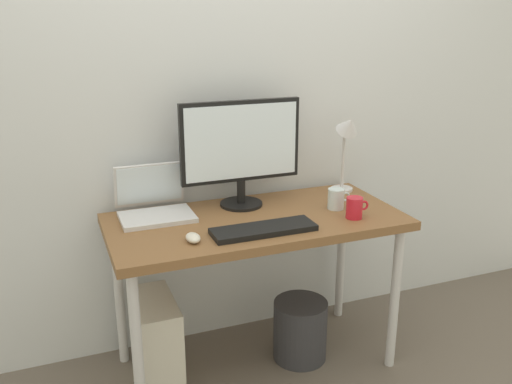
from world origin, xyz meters
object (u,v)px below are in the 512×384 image
object	(u,v)px
computer_tower	(156,342)
wastebasket	(300,330)
desk	(256,233)
coffee_mug	(355,208)
glass_cup	(336,199)
monitor	(241,147)
desk_lamp	(348,137)
keyboard	(264,229)
laptop	(154,203)
mouse	(193,238)

from	to	relation	value
computer_tower	wastebasket	world-z (taller)	computer_tower
desk	computer_tower	world-z (taller)	desk
coffee_mug	computer_tower	xyz separation A→B (m)	(-0.88, 0.18, -0.59)
coffee_mug	glass_cup	bearing A→B (deg)	96.40
monitor	desk_lamp	world-z (taller)	monitor
keyboard	wastebasket	world-z (taller)	keyboard
laptop	keyboard	size ratio (longest dim) A/B	0.73
computer_tower	desk_lamp	bearing A→B (deg)	8.63
wastebasket	desk_lamp	bearing A→B (deg)	32.25
mouse	desk_lamp	bearing A→B (deg)	21.04
glass_cup	computer_tower	bearing A→B (deg)	177.00
desk_lamp	computer_tower	xyz separation A→B (m)	(-1.03, -0.16, -0.83)
wastebasket	glass_cup	bearing A→B (deg)	3.73
monitor	keyboard	distance (m)	0.44
desk_lamp	coffee_mug	distance (m)	0.44
keyboard	coffee_mug	size ratio (longest dim) A/B	4.06
desk	computer_tower	size ratio (longest dim) A/B	3.12
wastebasket	keyboard	bearing A→B (deg)	-151.41
monitor	computer_tower	xyz separation A→B (m)	(-0.47, -0.16, -0.82)
coffee_mug	laptop	bearing A→B (deg)	156.41
desk	coffee_mug	world-z (taller)	coffee_mug
laptop	coffee_mug	xyz separation A→B (m)	(0.82, -0.36, -0.01)
mouse	computer_tower	world-z (taller)	mouse
laptop	glass_cup	xyz separation A→B (m)	(0.80, -0.22, -0.01)
desk_lamp	coffee_mug	xyz separation A→B (m)	(-0.15, -0.34, -0.24)
monitor	mouse	distance (m)	0.54
desk	glass_cup	xyz separation A→B (m)	(0.39, -0.02, 0.12)
desk	keyboard	xyz separation A→B (m)	(-0.03, -0.17, 0.09)
desk	coffee_mug	distance (m)	0.45
desk	laptop	bearing A→B (deg)	154.53
desk_lamp	wastebasket	xyz separation A→B (m)	(-0.34, -0.21, -0.89)
coffee_mug	glass_cup	world-z (taller)	same
laptop	mouse	world-z (taller)	laptop
laptop	glass_cup	size ratio (longest dim) A/B	2.87
monitor	desk_lamp	bearing A→B (deg)	0.05
wastebasket	laptop	bearing A→B (deg)	159.85
desk	desk_lamp	bearing A→B (deg)	17.84
monitor	keyboard	size ratio (longest dim) A/B	1.29
desk	mouse	xyz separation A→B (m)	(-0.33, -0.16, 0.09)
monitor	glass_cup	bearing A→B (deg)	-26.93
mouse	computer_tower	xyz separation A→B (m)	(-0.14, 0.18, -0.56)
coffee_mug	desk	bearing A→B (deg)	158.39
keyboard	glass_cup	distance (m)	0.45
laptop	desk_lamp	size ratio (longest dim) A/B	0.78
laptop	wastebasket	size ratio (longest dim) A/B	1.07
mouse	monitor	bearing A→B (deg)	46.15
monitor	mouse	size ratio (longest dim) A/B	6.32
mouse	coffee_mug	bearing A→B (deg)	0.14
coffee_mug	computer_tower	world-z (taller)	coffee_mug
mouse	wastebasket	size ratio (longest dim) A/B	0.30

